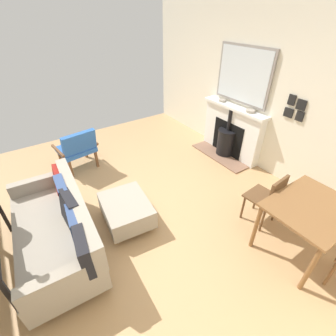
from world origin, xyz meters
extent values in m
cube|color=tan|center=(0.00, 0.00, 0.00)|extent=(5.46, 5.85, 0.01)
cube|color=silver|center=(-2.73, 0.00, 1.44)|extent=(0.12, 5.85, 2.88)
cube|color=brown|center=(-2.30, -0.25, 0.01)|extent=(0.37, 1.30, 0.03)
cube|color=white|center=(-2.58, -0.25, 0.49)|extent=(0.19, 1.37, 0.98)
cube|color=black|center=(-2.50, -0.25, 0.37)|extent=(0.06, 0.76, 0.68)
cylinder|color=black|center=(-2.46, -0.25, 0.29)|extent=(0.36, 0.36, 0.51)
cylinder|color=black|center=(-2.46, -0.25, 0.55)|extent=(0.38, 0.38, 0.02)
cylinder|color=black|center=(-2.46, -0.25, 0.77)|extent=(0.07, 0.07, 0.42)
cube|color=white|center=(-2.55, -0.25, 1.01)|extent=(0.24, 1.45, 0.05)
cube|color=gray|center=(-2.64, -0.25, 1.58)|extent=(0.04, 1.18, 0.99)
cube|color=silver|center=(-2.62, -0.25, 1.58)|extent=(0.01, 1.10, 0.91)
cylinder|color=#9E9384|center=(-2.55, -0.59, 1.05)|extent=(0.14, 0.14, 0.04)
torus|color=#9E9384|center=(-2.55, -0.59, 1.06)|extent=(0.14, 0.14, 0.01)
cylinder|color=#9E9384|center=(-2.55, 0.11, 1.05)|extent=(0.16, 0.16, 0.04)
torus|color=#9E9384|center=(-2.55, 0.11, 1.07)|extent=(0.16, 0.16, 0.01)
cylinder|color=#B2B2B7|center=(1.31, -0.51, 0.05)|extent=(0.04, 0.04, 0.10)
cylinder|color=#B2B2B7|center=(1.40, 1.01, 0.05)|extent=(0.04, 0.04, 0.10)
cylinder|color=#B2B2B7|center=(0.66, -0.47, 0.05)|extent=(0.04, 0.04, 0.10)
cylinder|color=#B2B2B7|center=(0.75, 1.05, 0.05)|extent=(0.04, 0.04, 0.10)
cube|color=gray|center=(1.03, 0.27, 0.26)|extent=(0.93, 1.84, 0.32)
cube|color=gray|center=(0.68, 0.29, 0.60)|extent=(0.25, 1.80, 0.36)
cube|color=gray|center=(0.98, -0.57, 0.52)|extent=(0.78, 0.17, 0.19)
cube|color=gray|center=(1.08, 1.11, 0.52)|extent=(0.78, 0.17, 0.19)
cube|color=maroon|center=(0.74, -0.42, 0.57)|extent=(0.18, 0.35, 0.35)
cube|color=#334775|center=(0.76, -0.02, 0.60)|extent=(0.14, 0.41, 0.40)
cube|color=black|center=(0.79, 0.32, 0.60)|extent=(0.18, 0.41, 0.41)
cube|color=#334775|center=(0.80, 0.60, 0.59)|extent=(0.16, 0.39, 0.39)
cube|color=black|center=(0.83, 0.99, 0.60)|extent=(0.17, 0.41, 0.40)
cylinder|color=#B2B2B7|center=(0.29, -0.01, 0.04)|extent=(0.04, 0.04, 0.09)
cylinder|color=#B2B2B7|center=(0.36, 0.60, 0.04)|extent=(0.04, 0.04, 0.09)
cylinder|color=#B2B2B7|center=(-0.19, 0.04, 0.04)|extent=(0.04, 0.04, 0.09)
cylinder|color=#B2B2B7|center=(-0.12, 0.66, 0.04)|extent=(0.04, 0.04, 0.09)
cube|color=gray|center=(0.08, 0.32, 0.23)|extent=(0.70, 0.84, 0.28)
cube|color=brown|center=(0.00, -1.77, 0.19)|extent=(0.05, 0.05, 0.37)
cube|color=brown|center=(0.51, -1.70, 0.19)|extent=(0.05, 0.05, 0.37)
cube|color=brown|center=(-0.07, -1.30, 0.19)|extent=(0.05, 0.05, 0.37)
cube|color=brown|center=(0.44, -1.23, 0.19)|extent=(0.05, 0.05, 0.37)
cube|color=#2D60B2|center=(0.22, -1.50, 0.39)|extent=(0.67, 0.64, 0.08)
cube|color=#2D60B2|center=(0.19, -1.26, 0.62)|extent=(0.61, 0.23, 0.39)
cube|color=brown|center=(-0.10, -1.55, 0.48)|extent=(0.11, 0.53, 0.04)
cube|color=brown|center=(0.54, -1.46, 0.48)|extent=(0.11, 0.53, 0.04)
cube|color=black|center=(1.52, -0.43, 0.36)|extent=(0.04, 0.04, 0.72)
cube|color=black|center=(1.52, 0.97, 0.36)|extent=(0.04, 0.04, 0.72)
cylinder|color=brown|center=(-1.96, 1.62, 0.35)|extent=(0.05, 0.05, 0.71)
cylinder|color=brown|center=(-1.06, 1.62, 0.35)|extent=(0.05, 0.05, 0.71)
cylinder|color=brown|center=(-1.06, 2.31, 0.35)|extent=(0.05, 0.05, 0.71)
cube|color=brown|center=(-1.51, 1.96, 0.72)|extent=(0.99, 0.79, 0.03)
cylinder|color=brown|center=(-1.66, 1.17, 0.21)|extent=(0.03, 0.03, 0.42)
cylinder|color=brown|center=(-1.34, 1.20, 0.21)|extent=(0.03, 0.03, 0.42)
cylinder|color=brown|center=(-1.68, 1.49, 0.21)|extent=(0.03, 0.03, 0.42)
cylinder|color=brown|center=(-1.37, 1.52, 0.21)|extent=(0.03, 0.03, 0.42)
cube|color=brown|center=(-1.51, 1.35, 0.43)|extent=(0.43, 0.43, 0.02)
cube|color=brown|center=(-1.53, 1.52, 0.63)|extent=(0.36, 0.07, 0.38)
cylinder|color=brown|center=(-1.33, 2.44, 0.21)|extent=(0.04, 0.04, 0.43)
cube|color=black|center=(-2.65, 0.74, 1.41)|extent=(0.02, 0.11, 0.16)
cube|color=black|center=(-2.65, 0.91, 1.38)|extent=(0.02, 0.14, 0.16)
cube|color=black|center=(-2.65, 0.75, 1.20)|extent=(0.02, 0.15, 0.14)
cube|color=black|center=(-2.65, 0.94, 1.21)|extent=(0.02, 0.12, 0.15)
camera|label=1|loc=(0.96, 2.68, 2.61)|focal=25.47mm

